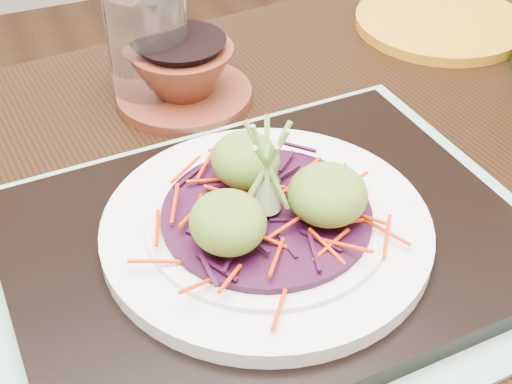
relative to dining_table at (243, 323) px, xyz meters
name	(u,v)px	position (x,y,z in m)	size (l,w,h in m)	color
dining_table	(243,323)	(0.00, 0.00, 0.00)	(1.19, 0.85, 0.70)	black
placemat	(266,253)	(0.01, -0.02, 0.09)	(0.44, 0.34, 0.00)	#83A994
serving_tray	(266,243)	(0.01, -0.02, 0.11)	(0.38, 0.29, 0.02)	black
white_plate	(266,227)	(0.01, -0.02, 0.12)	(0.25, 0.25, 0.02)	white
cabbage_bed	(267,214)	(0.01, -0.02, 0.13)	(0.16, 0.16, 0.01)	black
carrot_julienne	(267,206)	(0.01, -0.02, 0.14)	(0.19, 0.19, 0.01)	red
guacamole_scoops	(267,191)	(0.01, -0.02, 0.16)	(0.14, 0.12, 0.04)	#597B25
scallion_garnish	(267,170)	(0.01, -0.02, 0.18)	(0.06, 0.06, 0.09)	#83B649
water_glass	(148,43)	(0.00, 0.25, 0.15)	(0.08, 0.08, 0.11)	white
terracotta_bowl_set	(183,77)	(0.03, 0.22, 0.12)	(0.17, 0.17, 0.06)	#5C2616
yellow_plate	(440,22)	(0.36, 0.26, 0.10)	(0.20, 0.20, 0.01)	orange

